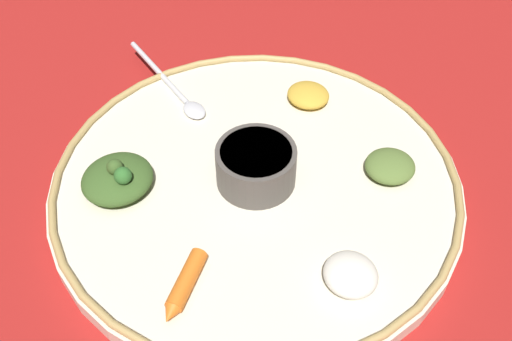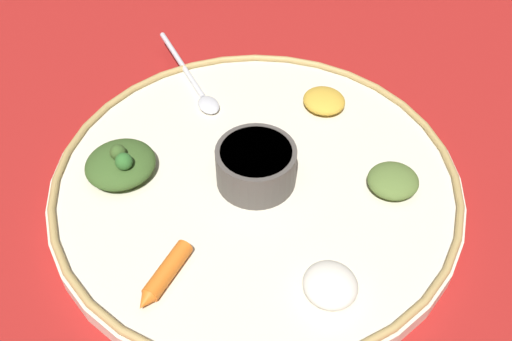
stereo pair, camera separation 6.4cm
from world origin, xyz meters
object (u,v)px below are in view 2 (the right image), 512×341
object	(u,v)px
spoon	(195,84)
greens_pile	(121,164)
center_bowl	(256,165)
carrot_near_spoon	(164,275)

from	to	relation	value
spoon	greens_pile	distance (m)	0.16
center_bowl	carrot_near_spoon	world-z (taller)	center_bowl
greens_pile	carrot_near_spoon	xyz separation A→B (m)	(-0.11, 0.10, -0.01)
greens_pile	spoon	bearing A→B (deg)	-92.79
center_bowl	greens_pile	distance (m)	0.15
center_bowl	spoon	distance (m)	0.18
center_bowl	carrot_near_spoon	xyz separation A→B (m)	(0.03, 0.15, -0.02)
spoon	carrot_near_spoon	size ratio (longest dim) A/B	1.86
spoon	carrot_near_spoon	distance (m)	0.28
center_bowl	greens_pile	bearing A→B (deg)	18.04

